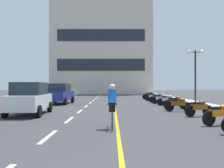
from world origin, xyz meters
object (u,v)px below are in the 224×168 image
parked_car_mid (61,94)px  motorcycle_11 (154,96)px  motorcycle_7 (169,100)px  parked_car_near (31,98)px  motorcycle_10 (154,97)px  street_lamp_mid (196,64)px  motorcycle_5 (180,104)px  cyclist_rider (113,105)px  motorcycle_12 (151,95)px  motorcycle_8 (162,99)px  motorcycle_9 (159,98)px  motorcycle_6 (176,102)px  motorcycle_3 (221,114)px  motorcycle_4 (200,108)px

parked_car_mid → motorcycle_11: 10.94m
motorcycle_7 → parked_car_near: bearing=-145.0°
motorcycle_7 → motorcycle_10: same height
street_lamp_mid → motorcycle_5: bearing=-117.0°
parked_car_near → cyclist_rider: (4.65, -4.59, -0.03)m
parked_car_mid → motorcycle_12: (9.17, 7.61, -0.44)m
motorcycle_7 → motorcycle_8: 1.90m
motorcycle_7 → motorcycle_9: size_ratio=1.00×
motorcycle_10 → motorcycle_7: bearing=-88.3°
motorcycle_5 → motorcycle_8: (0.19, 6.61, 0.00)m
motorcycle_9 → motorcycle_11: size_ratio=1.00×
motorcycle_6 → motorcycle_7: size_ratio=0.99×
motorcycle_3 → motorcycle_8: 12.17m
motorcycle_8 → motorcycle_11: 5.94m
motorcycle_9 → motorcycle_3: bearing=-89.7°
motorcycle_12 → motorcycle_9: bearing=-91.0°
motorcycle_6 → motorcycle_12: same height
parked_car_near → motorcycle_4: (9.25, -0.90, -0.44)m
motorcycle_6 → cyclist_rider: 9.42m
motorcycle_10 → street_lamp_mid: bearing=-61.2°
motorcycle_9 → motorcycle_10: 2.69m
motorcycle_11 → motorcycle_6: bearing=-90.7°
motorcycle_4 → cyclist_rider: bearing=-141.3°
motorcycle_6 → motorcycle_10: bearing=90.8°
parked_car_mid → motorcycle_6: bearing=-27.7°
motorcycle_12 → parked_car_mid: bearing=-140.3°
street_lamp_mid → motorcycle_7: size_ratio=2.69×
motorcycle_9 → street_lamp_mid: bearing=-40.8°
street_lamp_mid → motorcycle_12: (-2.65, 8.62, -3.04)m
motorcycle_8 → motorcycle_12: bearing=89.2°
motorcycle_3 → motorcycle_5: (-0.27, 5.57, 0.00)m
parked_car_near → motorcycle_4: 9.30m
motorcycle_5 → cyclist_rider: bearing=-123.6°
parked_car_mid → motorcycle_6: parked_car_mid is taller
motorcycle_5 → motorcycle_7: (0.34, 4.71, 0.00)m
motorcycle_5 → motorcycle_6: (0.28, 1.97, 0.00)m
cyclist_rider → motorcycle_10: bearing=75.8°
motorcycle_10 → parked_car_mid: bearing=-155.8°
street_lamp_mid → parked_car_near: 14.21m
motorcycle_3 → motorcycle_11: (0.15, 18.11, 0.00)m
parked_car_mid → motorcycle_10: parked_car_mid is taller
motorcycle_3 → motorcycle_7: same height
parked_car_mid → motorcycle_3: (9.14, -12.36, -0.44)m
street_lamp_mid → motorcycle_4: (-2.54, -8.40, -3.04)m
parked_car_mid → motorcycle_10: size_ratio=2.53×
parked_car_near → motorcycle_10: size_ratio=2.50×
parked_car_near → motorcycle_4: size_ratio=2.59×
parked_car_near → parked_car_mid: 8.51m
parked_car_mid → motorcycle_6: (9.16, -4.81, -0.44)m
motorcycle_7 → motorcycle_10: (-0.18, 6.14, 0.00)m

